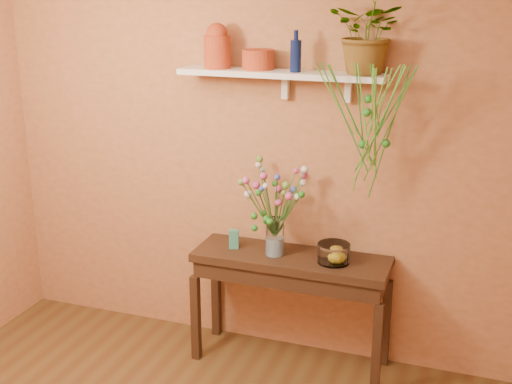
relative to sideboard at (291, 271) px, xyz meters
name	(u,v)px	position (x,y,z in m)	size (l,w,h in m)	color
room	(123,280)	(-0.16, -1.78, 0.69)	(4.04, 4.04, 2.70)	#51391C
sideboard	(291,271)	(0.00, 0.00, 0.00)	(1.27, 0.41, 0.77)	#362216
wall_shelf	(283,75)	(-0.10, 0.10, 1.26)	(1.30, 0.24, 0.19)	white
terracotta_jug	(217,47)	(-0.53, 0.08, 1.41)	(0.17, 0.17, 0.28)	#AC3F1D
terracotta_pot	(258,60)	(-0.27, 0.11, 1.34)	(0.20, 0.20, 0.12)	#AC3F1D
blue_bottle	(296,55)	(-0.01, 0.07, 1.38)	(0.08, 0.08, 0.25)	#0A1544
spider_plant	(370,32)	(0.42, 0.11, 1.52)	(0.44, 0.38, 0.49)	#267720
plant_fronds	(371,120)	(0.48, -0.03, 1.04)	(0.58, 0.37, 0.82)	#267720
glass_vase	(275,239)	(-0.11, -0.02, 0.22)	(0.12, 0.12, 0.25)	white
bouquet	(274,193)	(-0.11, -0.04, 0.53)	(0.41, 0.44, 0.49)	#386B28
glass_bowl	(334,254)	(0.28, -0.02, 0.17)	(0.21, 0.21, 0.12)	white
lemon	(336,256)	(0.30, -0.02, 0.16)	(0.08, 0.08, 0.08)	gold
carton	(234,239)	(-0.40, 0.00, 0.17)	(0.06, 0.05, 0.13)	#286784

